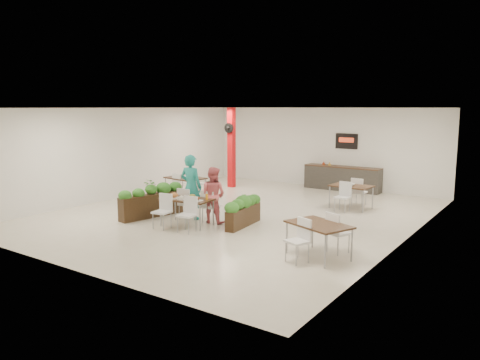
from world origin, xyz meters
name	(u,v)px	position (x,y,z in m)	size (l,w,h in m)	color
ground	(239,214)	(0.00, 0.00, 0.00)	(12.00, 12.00, 0.00)	beige
room_shell	(239,148)	(0.00, 0.00, 2.01)	(10.10, 12.10, 3.22)	white
red_column	(231,147)	(-3.00, 3.79, 1.64)	(0.40, 0.41, 3.20)	red
service_counter	(342,178)	(1.00, 5.65, 0.49)	(3.00, 0.64, 2.20)	#2C2A27
main_table	(186,203)	(-0.38, -1.99, 0.64)	(1.48, 1.75, 0.92)	black
diner_man	(191,187)	(-0.77, -1.34, 0.94)	(0.69, 0.45, 1.89)	teal
diner_woman	(213,195)	(0.03, -1.34, 0.79)	(0.77, 0.60, 1.58)	#E2646D
planter_left	(151,199)	(-1.91, -1.80, 0.54)	(0.72, 2.14, 1.14)	black
planter_right	(243,209)	(0.95, -1.16, 0.48)	(0.55, 1.69, 0.88)	black
side_table_a	(185,180)	(-2.98, 0.94, 0.64)	(1.49, 1.66, 0.92)	black
side_table_b	(351,189)	(2.53, 2.65, 0.64)	(1.33, 1.65, 0.92)	black
side_table_c	(319,229)	(3.80, -2.48, 0.64)	(1.56, 1.66, 0.92)	black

